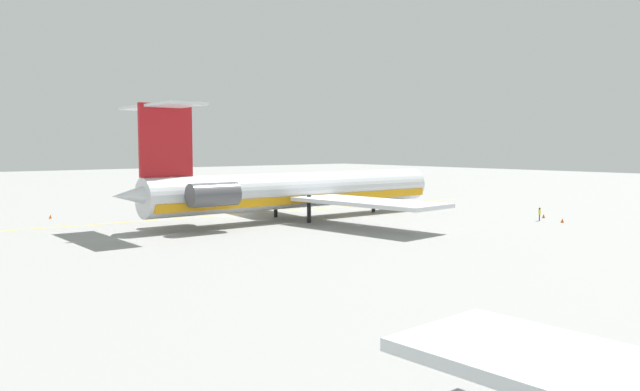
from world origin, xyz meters
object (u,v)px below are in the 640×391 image
object	(u,v)px
ground_crew_near_tail	(316,193)
safety_cone_tail	(562,220)
ground_crew_portside	(276,194)
safety_cone_wingtip	(50,216)
main_jetliner	(292,190)
safety_cone_nose	(544,216)
ground_crew_near_nose	(540,212)

from	to	relation	value
ground_crew_near_tail	safety_cone_tail	bearing A→B (deg)	-57.19
ground_crew_portside	safety_cone_wingtip	xyz separation A→B (m)	(38.54, 3.50, -0.86)
ground_crew_portside	safety_cone_wingtip	bearing A→B (deg)	65.16
main_jetliner	ground_crew_near_tail	world-z (taller)	main_jetliner
ground_crew_portside	safety_cone_nose	distance (m)	45.81
ground_crew_portside	ground_crew_near_nose	bearing A→B (deg)	161.12
ground_crew_near_nose	main_jetliner	bearing A→B (deg)	11.30
ground_crew_near_tail	safety_cone_nose	world-z (taller)	ground_crew_near_tail
ground_crew_near_nose	ground_crew_near_tail	world-z (taller)	ground_crew_near_tail
ground_crew_near_tail	safety_cone_wingtip	bearing A→B (deg)	-148.89
safety_cone_nose	safety_cone_tail	bearing A→B (deg)	57.22
main_jetliner	ground_crew_near_tail	bearing A→B (deg)	46.22
ground_crew_near_nose	safety_cone_nose	bearing A→B (deg)	-105.23
safety_cone_nose	safety_cone_tail	world-z (taller)	same
safety_cone_nose	safety_cone_wingtip	size ratio (longest dim) A/B	1.00
safety_cone_wingtip	safety_cone_tail	bearing A→B (deg)	136.98
ground_crew_near_tail	ground_crew_portside	size ratio (longest dim) A/B	0.96
ground_crew_portside	safety_cone_tail	bearing A→B (deg)	161.05
ground_crew_portside	safety_cone_wingtip	size ratio (longest dim) A/B	3.25
ground_crew_near_nose	safety_cone_tail	xyz separation A→B (m)	(-0.50, 2.84, -0.80)
ground_crew_portside	safety_cone_tail	distance (m)	49.22
safety_cone_nose	safety_cone_tail	size ratio (longest dim) A/B	1.00
safety_cone_nose	safety_cone_wingtip	distance (m)	64.96
ground_crew_near_tail	ground_crew_near_nose	bearing A→B (deg)	-57.65
main_jetliner	ground_crew_near_tail	xyz separation A→B (m)	(-21.79, -22.21, -2.77)
main_jetliner	safety_cone_nose	world-z (taller)	main_jetliner
safety_cone_wingtip	ground_crew_near_tail	bearing A→B (deg)	-178.67
main_jetliner	ground_crew_near_nose	xyz separation A→B (m)	(-23.73, 20.81, -2.78)
ground_crew_near_nose	safety_cone_tail	distance (m)	2.99
main_jetliner	ground_crew_near_nose	world-z (taller)	main_jetliner
main_jetliner	ground_crew_near_nose	size ratio (longest dim) A/B	28.46
safety_cone_wingtip	ground_crew_portside	bearing A→B (deg)	-174.81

